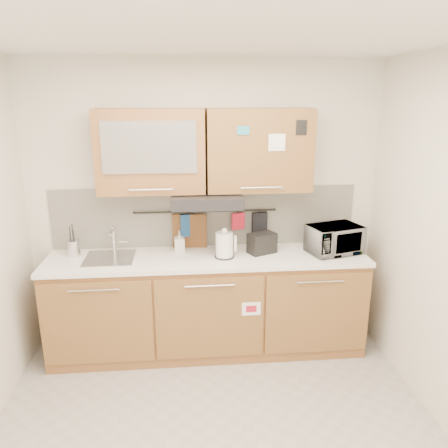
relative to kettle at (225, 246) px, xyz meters
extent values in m
plane|color=#9E9993|center=(-0.15, -1.15, -1.03)|extent=(3.20, 3.20, 0.00)
plane|color=white|center=(-0.15, -1.15, 1.57)|extent=(3.20, 3.20, 0.00)
plane|color=silver|center=(-0.15, 0.35, 0.27)|extent=(3.20, 0.00, 3.20)
cube|color=#9C6637|center=(-0.15, 0.05, -0.59)|extent=(2.80, 0.60, 0.88)
cube|color=black|center=(-0.15, 0.05, -0.98)|extent=(2.80, 0.54, 0.10)
cube|color=olive|center=(-1.08, -0.26, -0.56)|extent=(0.91, 0.02, 0.74)
cylinder|color=silver|center=(-1.08, -0.28, -0.25)|extent=(0.41, 0.01, 0.01)
cube|color=olive|center=(-0.15, -0.26, -0.56)|extent=(0.91, 0.02, 0.74)
cylinder|color=silver|center=(-0.15, -0.28, -0.25)|extent=(0.41, 0.01, 0.01)
cube|color=olive|center=(0.79, -0.26, -0.56)|extent=(0.91, 0.02, 0.74)
cylinder|color=silver|center=(0.79, -0.28, -0.25)|extent=(0.41, 0.01, 0.01)
cube|color=white|center=(-0.15, 0.04, -0.13)|extent=(2.82, 0.62, 0.04)
cube|color=silver|center=(-0.15, 0.34, 0.17)|extent=(2.80, 0.02, 0.56)
cube|color=#9C6637|center=(-0.61, 0.18, 0.80)|extent=(0.90, 0.35, 0.70)
cube|color=silver|center=(-0.61, -0.01, 0.85)|extent=(0.76, 0.02, 0.42)
cube|color=olive|center=(0.31, 0.18, 0.80)|extent=(0.90, 0.35, 0.70)
cube|color=white|center=(0.43, 0.00, 0.88)|extent=(0.14, 0.00, 0.14)
cube|color=black|center=(-0.15, 0.10, 0.39)|extent=(0.60, 0.46, 0.10)
cube|color=silver|center=(-1.00, 0.05, -0.11)|extent=(0.42, 0.40, 0.03)
cylinder|color=silver|center=(-0.98, 0.21, 0.01)|extent=(0.03, 0.03, 0.24)
cylinder|color=silver|center=(-0.98, 0.13, 0.11)|extent=(0.02, 0.18, 0.02)
cylinder|color=black|center=(-0.15, 0.30, 0.23)|extent=(1.30, 0.02, 0.02)
cylinder|color=silver|center=(-1.32, 0.16, -0.03)|extent=(0.14, 0.14, 0.14)
cylinder|color=black|center=(-1.34, 0.17, 0.03)|extent=(0.01, 0.01, 0.27)
cylinder|color=black|center=(-1.31, 0.15, 0.01)|extent=(0.01, 0.01, 0.24)
cylinder|color=black|center=(-1.32, 0.18, 0.04)|extent=(0.01, 0.01, 0.29)
cylinder|color=black|center=(-1.34, 0.14, 0.00)|extent=(0.01, 0.01, 0.21)
cylinder|color=white|center=(0.00, 0.00, 0.00)|extent=(0.17, 0.17, 0.22)
sphere|color=white|center=(0.00, 0.00, 0.14)|extent=(0.05, 0.05, 0.05)
cube|color=white|center=(0.09, 0.01, 0.01)|extent=(0.02, 0.03, 0.14)
cylinder|color=black|center=(0.00, 0.00, -0.10)|extent=(0.17, 0.17, 0.01)
cube|color=black|center=(0.35, 0.08, -0.01)|extent=(0.28, 0.23, 0.18)
cube|color=black|center=(0.31, 0.06, 0.07)|extent=(0.11, 0.12, 0.01)
cube|color=black|center=(0.38, 0.10, 0.07)|extent=(0.11, 0.12, 0.01)
imported|color=#999999|center=(0.99, 0.03, 0.02)|extent=(0.52, 0.42, 0.25)
imported|color=#999999|center=(-0.39, 0.18, -0.01)|extent=(0.09, 0.09, 0.20)
cube|color=brown|center=(-0.30, 0.29, 0.02)|extent=(0.32, 0.05, 0.39)
cube|color=#1D4B88|center=(-0.32, 0.29, 0.11)|extent=(0.13, 0.05, 0.21)
cube|color=black|center=(0.35, 0.29, 0.10)|extent=(0.15, 0.07, 0.22)
cube|color=red|center=(0.15, 0.29, 0.14)|extent=(0.13, 0.06, 0.16)
camera|label=1|loc=(-0.33, -3.57, 1.24)|focal=35.00mm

